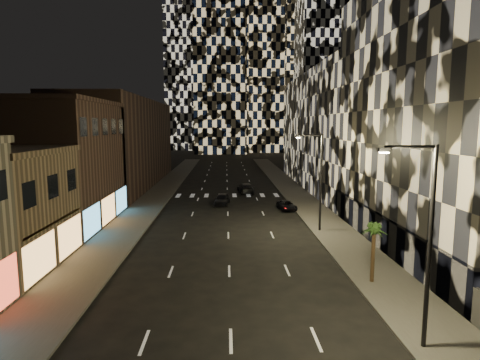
{
  "coord_description": "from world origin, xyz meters",
  "views": [
    {
      "loc": [
        -0.19,
        -6.44,
        9.94
      ],
      "look_at": [
        0.82,
        22.31,
        6.0
      ],
      "focal_mm": 30.0,
      "sensor_mm": 36.0,
      "label": 1
    }
  ],
  "objects": [
    {
      "name": "car_dark_midlane",
      "position": [
        -0.69,
        43.22,
        0.71
      ],
      "size": [
        2.12,
        4.32,
        1.42
      ],
      "primitive_type": "imported",
      "rotation": [
        0.0,
        0.0,
        -0.11
      ],
      "color": "black",
      "rests_on": "ground"
    },
    {
      "name": "midrise_base",
      "position": [
        12.3,
        24.5,
        1.5
      ],
      "size": [
        0.6,
        25.0,
        3.0
      ],
      "primitive_type": "cube",
      "color": "#383838",
      "rests_on": "ground"
    },
    {
      "name": "palm_tree",
      "position": [
        9.0,
        17.48,
        3.27
      ],
      "size": [
        1.91,
        1.93,
        3.79
      ],
      "color": "#47331E",
      "rests_on": "sidewalk_right"
    },
    {
      "name": "curb_left",
      "position": [
        -7.9,
        50.0,
        0.07
      ],
      "size": [
        0.2,
        120.0,
        0.15
      ],
      "primitive_type": "cube",
      "color": "#4C4C47",
      "rests_on": "ground"
    },
    {
      "name": "sidewalk_right",
      "position": [
        10.0,
        50.0,
        0.07
      ],
      "size": [
        4.0,
        120.0,
        0.15
      ],
      "primitive_type": "cube",
      "color": "#47443F",
      "rests_on": "ground"
    },
    {
      "name": "tower_right_mid",
      "position": [
        35.0,
        135.0,
        50.0
      ],
      "size": [
        20.0,
        20.0,
        100.0
      ],
      "primitive_type": "cube",
      "color": "black",
      "rests_on": "ground"
    },
    {
      "name": "midrise_filler_right",
      "position": [
        20.0,
        57.0,
        9.0
      ],
      "size": [
        16.0,
        40.0,
        18.0
      ],
      "primitive_type": "cube",
      "color": "#232326",
      "rests_on": "ground"
    },
    {
      "name": "curb_right",
      "position": [
        7.9,
        50.0,
        0.07
      ],
      "size": [
        0.2,
        120.0,
        0.15
      ],
      "primitive_type": "cube",
      "color": "#4C4C47",
      "rests_on": "ground"
    },
    {
      "name": "streetlight_far",
      "position": [
        8.35,
        30.0,
        5.35
      ],
      "size": [
        2.55,
        0.25,
        9.0
      ],
      "color": "black",
      "rests_on": "sidewalk_right"
    },
    {
      "name": "sidewalk_left",
      "position": [
        -10.0,
        50.0,
        0.07
      ],
      "size": [
        4.0,
        120.0,
        0.15
      ],
      "primitive_type": "cube",
      "color": "#47443F",
      "rests_on": "ground"
    },
    {
      "name": "streetlight_near",
      "position": [
        8.35,
        10.0,
        5.35
      ],
      "size": [
        2.55,
        0.25,
        9.0
      ],
      "color": "black",
      "rests_on": "sidewalk_right"
    },
    {
      "name": "car_dark_oncoming",
      "position": [
        2.72,
        51.82,
        0.73
      ],
      "size": [
        2.51,
        5.23,
        1.47
      ],
      "primitive_type": "imported",
      "rotation": [
        0.0,
        0.0,
        3.23
      ],
      "color": "black",
      "rests_on": "ground"
    },
    {
      "name": "retail_filler_left",
      "position": [
        -17.0,
        60.0,
        7.0
      ],
      "size": [
        10.0,
        40.0,
        14.0
      ],
      "primitive_type": "cube",
      "color": "#453027",
      "rests_on": "ground"
    },
    {
      "name": "tower_left_back",
      "position": [
        -12.0,
        165.0,
        60.0
      ],
      "size": [
        24.0,
        24.0,
        120.0
      ],
      "primitive_type": "cube",
      "color": "black",
      "rests_on": "ground"
    },
    {
      "name": "tower_center_low",
      "position": [
        -2.0,
        140.0,
        47.5
      ],
      "size": [
        18.0,
        18.0,
        95.0
      ],
      "primitive_type": "cube",
      "color": "black",
      "rests_on": "ground"
    },
    {
      "name": "car_dark_rightlane",
      "position": [
        7.0,
        39.88,
        0.53
      ],
      "size": [
        2.24,
        4.04,
        1.07
      ],
      "primitive_type": "imported",
      "rotation": [
        0.0,
        0.0,
        0.13
      ],
      "color": "black",
      "rests_on": "ground"
    },
    {
      "name": "retail_brown",
      "position": [
        -17.0,
        33.5,
        6.0
      ],
      "size": [
        10.0,
        15.0,
        12.0
      ],
      "primitive_type": "cube",
      "color": "#453027",
      "rests_on": "ground"
    }
  ]
}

